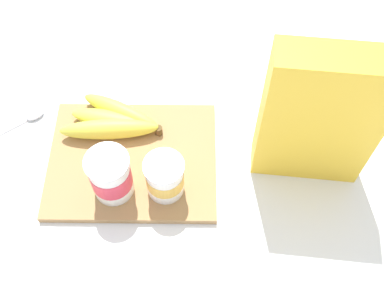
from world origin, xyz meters
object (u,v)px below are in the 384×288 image
(cutting_board, at_px, (133,160))
(yogurt_cup_front, at_px, (165,177))
(yogurt_cup_back, at_px, (111,176))
(cereal_box, at_px, (320,120))
(spoon, at_px, (22,122))
(banana_bunch, at_px, (115,121))

(cutting_board, relative_size, yogurt_cup_front, 3.68)
(yogurt_cup_back, bearing_deg, cereal_box, -169.95)
(yogurt_cup_front, xyz_separation_m, spoon, (0.28, -0.14, -0.05))
(yogurt_cup_back, distance_m, spoon, 0.25)
(yogurt_cup_back, relative_size, spoon, 0.82)
(yogurt_cup_front, distance_m, spoon, 0.32)
(banana_bunch, bearing_deg, spoon, -5.00)
(yogurt_cup_front, distance_m, banana_bunch, 0.16)
(banana_bunch, height_order, spoon, banana_bunch)
(yogurt_cup_front, bearing_deg, cereal_box, -166.77)
(cutting_board, distance_m, yogurt_cup_back, 0.09)
(banana_bunch, bearing_deg, yogurt_cup_back, 94.39)
(banana_bunch, xyz_separation_m, spoon, (0.18, -0.02, -0.03))
(yogurt_cup_back, bearing_deg, cutting_board, -112.90)
(cutting_board, height_order, banana_bunch, banana_bunch)
(cereal_box, xyz_separation_m, spoon, (0.53, -0.09, -0.14))
(cutting_board, distance_m, cereal_box, 0.34)
(banana_bunch, bearing_deg, yogurt_cup_front, 127.86)
(spoon, bearing_deg, cutting_board, 159.16)
(yogurt_cup_back, height_order, banana_bunch, yogurt_cup_back)
(banana_bunch, bearing_deg, cereal_box, 168.54)
(cereal_box, xyz_separation_m, banana_bunch, (0.34, -0.07, -0.11))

